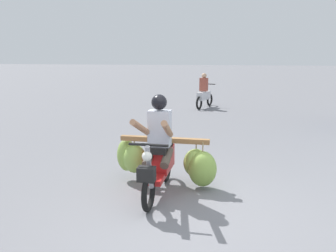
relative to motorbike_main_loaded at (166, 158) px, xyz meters
The scene contains 3 objects.
ground_plane 1.34m from the motorbike_main_loaded, 60.71° to the right, with size 120.00×120.00×0.00m, color slate.
motorbike_main_loaded is the anchor object (origin of this frame).
motorbike_distant_ahead_left 8.77m from the motorbike_main_loaded, 88.95° to the left, with size 0.72×1.55×1.40m.
Camera 1 is at (0.26, -4.38, 2.20)m, focal length 37.76 mm.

